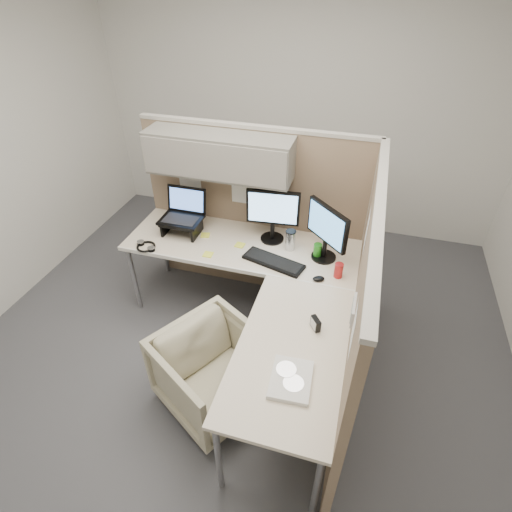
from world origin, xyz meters
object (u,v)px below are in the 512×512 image
(desk, at_px, (255,283))
(office_chair, at_px, (213,369))
(keyboard, at_px, (273,262))
(monitor_left, at_px, (273,212))

(desk, height_order, office_chair, desk)
(office_chair, bearing_deg, keyboard, 16.01)
(keyboard, bearing_deg, desk, -96.08)
(monitor_left, relative_size, keyboard, 0.94)
(office_chair, bearing_deg, monitor_left, 24.51)
(desk, relative_size, office_chair, 2.84)
(desk, distance_m, monitor_left, 0.63)
(office_chair, relative_size, monitor_left, 1.51)
(keyboard, bearing_deg, monitor_left, 121.86)
(office_chair, distance_m, monitor_left, 1.33)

